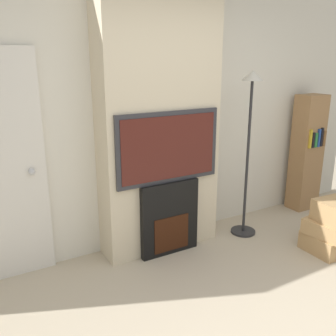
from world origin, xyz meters
TOP-DOWN VIEW (x-y plane):
  - wall_back at (0.00, 2.03)m, footprint 6.00×0.06m
  - chimney_breast at (0.00, 1.83)m, footprint 1.20×0.34m
  - fireplace at (0.00, 1.66)m, footprint 0.62×0.15m
  - television at (0.00, 1.65)m, footprint 1.08×0.07m
  - floor_lamp at (0.95, 1.60)m, footprint 0.27×0.27m
  - box_stack at (1.45, 0.83)m, footprint 0.50×0.47m
  - bookshelf at (2.12, 1.80)m, footprint 0.36×0.27m

SIDE VIEW (x-z plane):
  - box_stack at x=1.45m, z-range -0.02..0.54m
  - fireplace at x=0.00m, z-range 0.00..0.75m
  - bookshelf at x=2.12m, z-range 0.00..1.48m
  - television at x=0.00m, z-range 0.75..1.44m
  - floor_lamp at x=0.95m, z-range 0.29..2.08m
  - wall_back at x=0.00m, z-range 0.00..2.70m
  - chimney_breast at x=0.00m, z-range 0.00..2.70m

